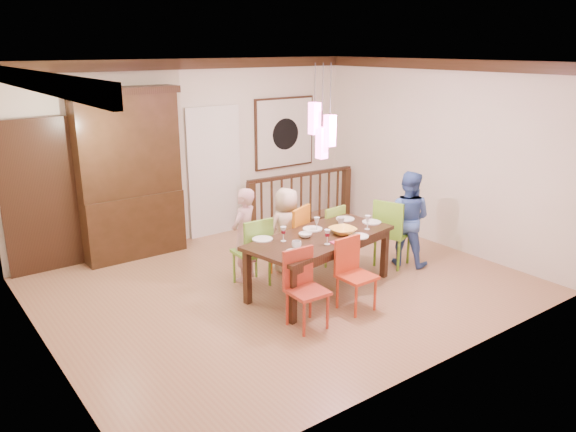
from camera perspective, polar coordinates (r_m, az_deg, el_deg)
floor at (r=7.61m, az=-0.36°, el=-7.04°), size 6.00×6.00×0.00m
ceiling at (r=6.96m, az=-0.40°, el=15.34°), size 6.00×6.00×0.00m
wall_back at (r=9.24m, az=-9.60°, el=6.46°), size 6.00×0.00×6.00m
wall_left at (r=5.96m, az=-24.39°, el=-0.64°), size 0.00×5.00×5.00m
wall_right at (r=9.20m, az=14.99°, el=6.08°), size 0.00×5.00×5.00m
crown_molding at (r=6.96m, az=-0.40°, el=14.68°), size 6.00×5.00×0.16m
panel_door at (r=8.50m, az=-23.84°, el=1.55°), size 1.04×0.07×2.24m
white_doorway at (r=9.45m, az=-7.50°, el=4.31°), size 0.97×0.05×2.22m
painting at (r=10.11m, az=-0.35°, el=8.45°), size 1.25×0.06×1.25m
pendant_cluster at (r=6.91m, az=3.48°, el=8.69°), size 0.27×0.21×1.14m
dining_table at (r=7.26m, az=3.28°, el=-2.65°), size 2.16×1.26×0.75m
chair_far_left at (r=7.47m, az=-3.75°, el=-3.07°), size 0.45×0.45×0.95m
chair_far_mid at (r=7.85m, az=0.06°, el=-1.86°), size 0.58×0.58×0.98m
chair_far_right at (r=8.25m, az=3.87°, el=-1.38°), size 0.44×0.44×0.88m
chair_near_left at (r=6.35m, az=1.99°, el=-7.04°), size 0.42×0.42×0.90m
chair_near_mid at (r=6.81m, az=7.03°, el=-5.54°), size 0.41×0.41×0.88m
chair_end_right at (r=8.25m, az=10.61°, el=-1.14°), size 0.58×0.58×1.00m
china_hutch at (r=8.64m, az=-15.83°, el=4.09°), size 1.60×0.46×2.53m
balustrade at (r=9.93m, az=1.35°, el=1.80°), size 2.15×0.21×0.96m
person_far_left at (r=7.59m, az=-4.48°, el=-1.92°), size 0.56×0.49×1.29m
person_far_mid at (r=7.92m, az=-0.15°, el=-1.39°), size 0.59×0.38×1.20m
person_end_right at (r=8.29m, az=12.02°, el=-0.25°), size 0.79×0.85×1.40m
serving_bowl at (r=7.32m, az=5.58°, el=-1.50°), size 0.35×0.35×0.08m
small_bowl at (r=7.16m, az=1.78°, el=-1.95°), size 0.19×0.19×0.05m
cup_left at (r=6.76m, az=0.88°, el=-2.93°), size 0.12×0.12×0.09m
cup_right at (r=7.70m, az=5.39°, el=-0.46°), size 0.14×0.14×0.10m
plate_far_left at (r=7.08m, az=-2.61°, el=-2.36°), size 0.26×0.26×0.01m
plate_far_mid at (r=7.46m, az=2.50°, el=-1.32°), size 0.26×0.26×0.01m
plate_far_right at (r=7.93m, az=5.84°, el=-0.30°), size 0.26×0.26×0.01m
plate_near_left at (r=6.63m, az=0.84°, el=-3.70°), size 0.26×0.26×0.01m
plate_near_mid at (r=7.23m, az=7.19°, el=-2.05°), size 0.26×0.26×0.01m
plate_end_right at (r=7.83m, az=8.49°, el=-0.61°), size 0.26×0.26×0.01m
wine_glass_a at (r=6.99m, az=-0.47°, el=-1.84°), size 0.08×0.08×0.19m
wine_glass_b at (r=7.37m, az=2.94°, el=-0.84°), size 0.08×0.08×0.19m
wine_glass_c at (r=6.90m, az=4.01°, el=-2.14°), size 0.08×0.08×0.19m
wine_glass_d at (r=7.51m, az=8.08°, el=-0.66°), size 0.08×0.08×0.19m
napkin at (r=6.99m, az=5.16°, el=-2.67°), size 0.18×0.14×0.01m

